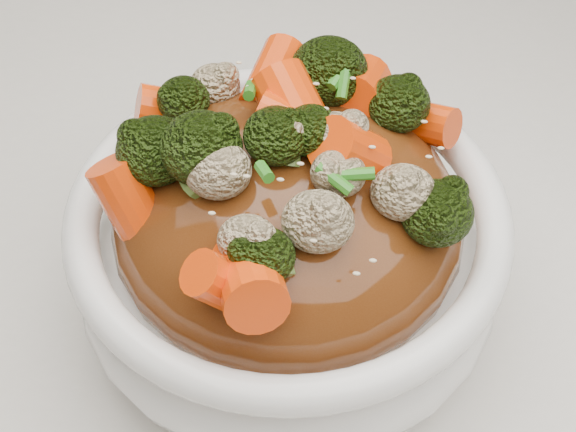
# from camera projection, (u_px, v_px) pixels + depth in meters

# --- Properties ---
(tablecloth) EXTENTS (1.20, 0.80, 0.04)m
(tablecloth) POSITION_uv_depth(u_px,v_px,m) (360.00, 295.00, 0.50)
(tablecloth) COLOR silver
(tablecloth) RESTS_ON dining_table
(bowl) EXTENTS (0.27, 0.27, 0.08)m
(bowl) POSITION_uv_depth(u_px,v_px,m) (288.00, 258.00, 0.44)
(bowl) COLOR white
(bowl) RESTS_ON tablecloth
(sauce_base) EXTENTS (0.22, 0.22, 0.09)m
(sauce_base) POSITION_uv_depth(u_px,v_px,m) (288.00, 220.00, 0.42)
(sauce_base) COLOR #55280E
(sauce_base) RESTS_ON bowl
(carrots) EXTENTS (0.22, 0.22, 0.05)m
(carrots) POSITION_uv_depth(u_px,v_px,m) (288.00, 126.00, 0.37)
(carrots) COLOR #F74408
(carrots) RESTS_ON sauce_base
(broccoli) EXTENTS (0.22, 0.22, 0.04)m
(broccoli) POSITION_uv_depth(u_px,v_px,m) (288.00, 128.00, 0.37)
(broccoli) COLOR black
(broccoli) RESTS_ON sauce_base
(cauliflower) EXTENTS (0.22, 0.22, 0.03)m
(cauliflower) POSITION_uv_depth(u_px,v_px,m) (288.00, 131.00, 0.37)
(cauliflower) COLOR tan
(cauliflower) RESTS_ON sauce_base
(scallions) EXTENTS (0.16, 0.16, 0.02)m
(scallions) POSITION_uv_depth(u_px,v_px,m) (288.00, 125.00, 0.37)
(scallions) COLOR #2A781B
(scallions) RESTS_ON sauce_base
(sesame_seeds) EXTENTS (0.20, 0.20, 0.01)m
(sesame_seeds) POSITION_uv_depth(u_px,v_px,m) (288.00, 125.00, 0.37)
(sesame_seeds) COLOR beige
(sesame_seeds) RESTS_ON sauce_base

